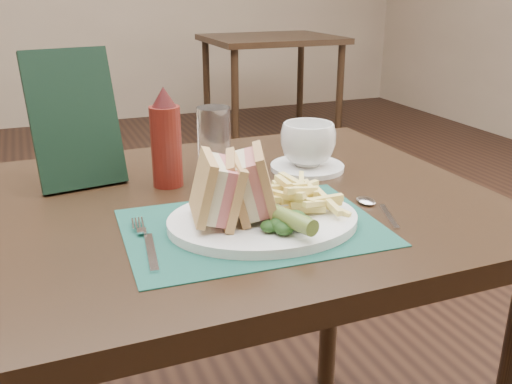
# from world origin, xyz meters

# --- Properties ---
(floor) EXTENTS (7.00, 7.00, 0.00)m
(floor) POSITION_xyz_m (0.00, 0.00, 0.00)
(floor) COLOR black
(floor) RESTS_ON ground
(wall_back) EXTENTS (6.00, 0.00, 6.00)m
(wall_back) POSITION_xyz_m (0.00, 3.50, 0.00)
(wall_back) COLOR tan
(wall_back) RESTS_ON ground
(table_main) EXTENTS (0.90, 0.75, 0.75)m
(table_main) POSITION_xyz_m (0.00, -0.50, 0.38)
(table_main) COLOR black
(table_main) RESTS_ON ground
(table_bg_right) EXTENTS (0.90, 0.75, 0.75)m
(table_bg_right) POSITION_xyz_m (1.32, 2.40, 0.38)
(table_bg_right) COLOR black
(table_bg_right) RESTS_ON ground
(placemat) EXTENTS (0.41, 0.30, 0.00)m
(placemat) POSITION_xyz_m (-0.02, -0.64, 0.75)
(placemat) COLOR #16493D
(placemat) RESTS_ON table_main
(plate) EXTENTS (0.33, 0.28, 0.01)m
(plate) POSITION_xyz_m (-0.00, -0.64, 0.76)
(plate) COLOR white
(plate) RESTS_ON placemat
(sandwich_half_a) EXTENTS (0.09, 0.12, 0.11)m
(sandwich_half_a) POSITION_xyz_m (-0.10, -0.63, 0.82)
(sandwich_half_a) COLOR tan
(sandwich_half_a) RESTS_ON plate
(sandwich_half_b) EXTENTS (0.11, 0.13, 0.11)m
(sandwich_half_b) POSITION_xyz_m (-0.04, -0.63, 0.82)
(sandwich_half_b) COLOR tan
(sandwich_half_b) RESTS_ON plate
(kale_garnish) EXTENTS (0.11, 0.08, 0.03)m
(kale_garnish) POSITION_xyz_m (0.00, -0.70, 0.78)
(kale_garnish) COLOR #163312
(kale_garnish) RESTS_ON plate
(pickle_spear) EXTENTS (0.06, 0.12, 0.03)m
(pickle_spear) POSITION_xyz_m (0.00, -0.70, 0.79)
(pickle_spear) COLOR #546D29
(pickle_spear) RESTS_ON plate
(fries_pile) EXTENTS (0.18, 0.20, 0.05)m
(fries_pile) POSITION_xyz_m (0.07, -0.62, 0.79)
(fries_pile) COLOR #F8E47C
(fries_pile) RESTS_ON plate
(fork) EXTENTS (0.06, 0.17, 0.01)m
(fork) POSITION_xyz_m (-0.19, -0.64, 0.76)
(fork) COLOR silver
(fork) RESTS_ON placemat
(spoon) EXTENTS (0.08, 0.15, 0.01)m
(spoon) POSITION_xyz_m (0.20, -0.66, 0.76)
(spoon) COLOR silver
(spoon) RESTS_ON table_main
(saucer) EXTENTS (0.16, 0.16, 0.01)m
(saucer) POSITION_xyz_m (0.19, -0.41, 0.76)
(saucer) COLOR white
(saucer) RESTS_ON table_main
(coffee_cup) EXTENTS (0.15, 0.15, 0.09)m
(coffee_cup) POSITION_xyz_m (0.19, -0.41, 0.80)
(coffee_cup) COLOR white
(coffee_cup) RESTS_ON saucer
(drinking_glass) EXTENTS (0.07, 0.07, 0.13)m
(drinking_glass) POSITION_xyz_m (0.01, -0.34, 0.81)
(drinking_glass) COLOR white
(drinking_glass) RESTS_ON table_main
(ketchup_bottle) EXTENTS (0.07, 0.07, 0.19)m
(ketchup_bottle) POSITION_xyz_m (-0.10, -0.40, 0.84)
(ketchup_bottle) COLOR #57140F
(ketchup_bottle) RESTS_ON table_main
(check_presenter) EXTENTS (0.17, 0.12, 0.25)m
(check_presenter) POSITION_xyz_m (-0.25, -0.32, 0.87)
(check_presenter) COLOR black
(check_presenter) RESTS_ON table_main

